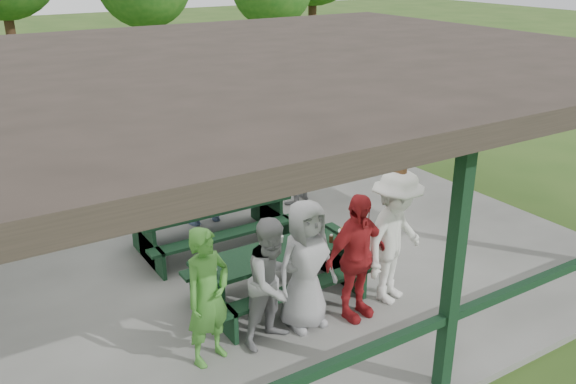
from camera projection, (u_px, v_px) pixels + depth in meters
ground at (271, 260)px, 9.99m from camera, size 90.00×90.00×0.00m
concrete_slab at (271, 257)px, 9.97m from camera, size 10.00×8.00×0.10m
pavilion_structure at (269, 65)px, 8.82m from camera, size 10.60×8.60×3.24m
picnic_table_near at (278, 268)px, 8.53m from camera, size 2.40×1.39×0.75m
picnic_table_far at (212, 219)px, 10.08m from camera, size 2.62×1.39×0.75m
table_setting at (287, 244)px, 8.53m from camera, size 2.44×0.45×0.10m
contestant_green at (208, 297)px, 7.09m from camera, size 0.73×0.59×1.73m
contestant_grey_left at (273, 282)px, 7.45m from camera, size 0.94×0.80×1.68m
contestant_grey_mid at (306, 265)px, 7.77m from camera, size 0.88×0.59×1.76m
contestant_red at (356, 257)px, 7.96m from camera, size 1.08×0.55×1.77m
contestant_white_fedora at (395, 237)px, 8.33m from camera, size 1.42×1.10×1.99m
spectator_lblue at (202, 178)px, 10.86m from camera, size 1.59×0.55×1.70m
spectator_blue at (130, 175)px, 10.59m from camera, size 0.82×0.66×1.96m
spectator_grey at (293, 165)px, 11.74m from camera, size 0.91×0.82×1.53m
pickup_truck at (116, 107)px, 16.60m from camera, size 5.43×2.59×1.49m
farm_trailer at (55, 115)px, 16.10m from camera, size 3.95×1.90×1.38m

